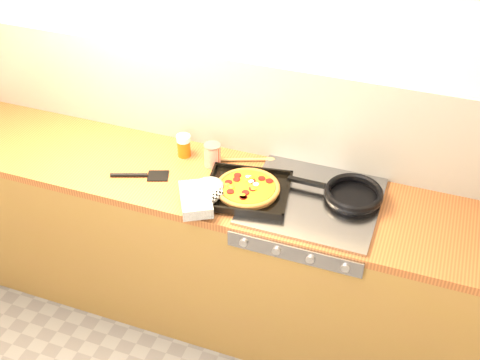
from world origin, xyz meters
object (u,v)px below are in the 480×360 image
at_px(pizza_on_tray, 234,191).
at_px(tomato_can, 212,155).
at_px(frying_pan, 352,194).
at_px(juice_glass, 184,146).

xyz_separation_m(pizza_on_tray, tomato_can, (-0.19, 0.21, 0.02)).
height_order(pizza_on_tray, frying_pan, pizza_on_tray).
bearing_deg(pizza_on_tray, juice_glass, 146.24).
relative_size(frying_pan, tomato_can, 3.80).
bearing_deg(tomato_can, frying_pan, -3.77).
relative_size(tomato_can, juice_glass, 1.01).
height_order(pizza_on_tray, juice_glass, juice_glass).
relative_size(pizza_on_tray, tomato_can, 4.38).
height_order(pizza_on_tray, tomato_can, tomato_can).
bearing_deg(frying_pan, juice_glass, 175.24).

